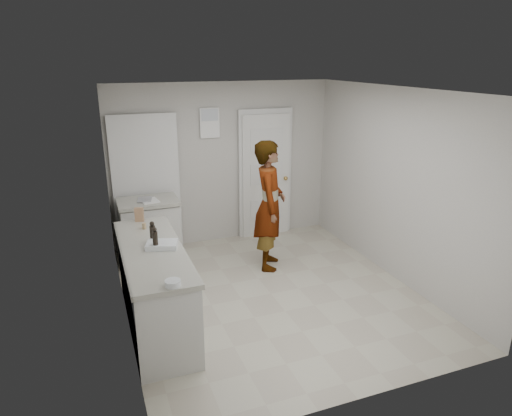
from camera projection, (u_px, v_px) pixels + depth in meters
name	position (u px, v px, depth m)	size (l,w,h in m)	color
ground	(271.00, 294.00, 5.76)	(4.00, 4.00, 0.00)	#AFA692
room_shell	(213.00, 180.00, 7.11)	(4.00, 4.00, 4.00)	#AFACA6
main_counter	(155.00, 291.00, 4.96)	(0.64, 1.96, 0.93)	silver
side_counter	(150.00, 233.00, 6.58)	(0.84, 0.61, 0.93)	silver
person	(270.00, 206.00, 6.26)	(0.66, 0.43, 1.81)	silver
cake_mix_box	(139.00, 215.00, 5.57)	(0.11, 0.05, 0.18)	#9B6E4D
spice_jar	(144.00, 226.00, 5.34)	(0.05, 0.05, 0.07)	tan
oil_cruet_a	(153.00, 233.00, 4.92)	(0.06, 0.06, 0.24)	black
oil_cruet_b	(155.00, 239.00, 4.73)	(0.06, 0.06, 0.25)	black
baking_dish	(162.00, 245.00, 4.83)	(0.38, 0.31, 0.06)	silver
egg_bowl	(173.00, 283.00, 4.01)	(0.14, 0.14, 0.05)	silver
papers	(150.00, 201.00, 6.38)	(0.23, 0.29, 0.01)	white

